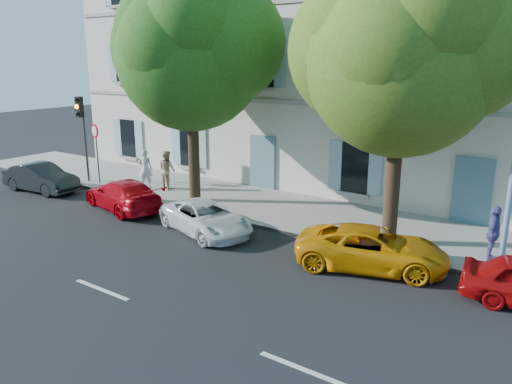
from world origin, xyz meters
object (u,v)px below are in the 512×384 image
Objects in this scene: car_dark_sedan at (41,178)px; pedestrian_c at (493,234)px; car_red_coupe at (123,195)px; traffic_light at (81,121)px; tree_left at (191,57)px; car_yellow_supercar at (372,248)px; car_white_coupe at (206,218)px; tree_right at (402,61)px; pedestrian_b at (167,170)px; road_sign at (96,141)px; pedestrian_a at (145,169)px.

pedestrian_c is at bearing -87.03° from car_dark_sedan.
car_red_coupe is 5.50m from traffic_light.
tree_left is at bearing 86.28° from pedestrian_c.
car_yellow_supercar is at bearing -93.42° from car_dark_sedan.
car_white_coupe is 7.96m from tree_right.
car_white_coupe is 0.44× the size of tree_right.
car_red_coupe is 2.52× the size of pedestrian_c.
car_yellow_supercar reaches higher than car_white_coupe.
traffic_light reaches higher than car_dark_sedan.
pedestrian_b is at bearing 16.13° from traffic_light.
pedestrian_c is (16.83, 0.46, -1.17)m from road_sign.
tree_right is 11.57m from pedestrian_b.
road_sign is (-13.89, -0.23, -3.56)m from tree_right.
car_red_coupe is 10.26m from car_yellow_supercar.
car_yellow_supercar is at bearing -13.64° from tree_left.
traffic_light is at bearing -96.89° from car_red_coupe.
car_yellow_supercar is 1.54× the size of road_sign.
car_white_coupe is 2.34× the size of pedestrian_c.
car_dark_sedan is 2.20× the size of pedestrian_b.
tree_right is 2.19× the size of traffic_light.
car_red_coupe is 4.53m from road_sign.
car_dark_sedan is at bearing -160.36° from tree_left.
car_white_coupe is (9.64, -0.00, -0.09)m from car_dark_sedan.
tree_right is at bearing 90.29° from pedestrian_c.
car_dark_sedan is at bearing 73.92° from car_yellow_supercar.
tree_left is 5.08× the size of pedestrian_a.
road_sign is 1.68× the size of pedestrian_c.
car_red_coupe is 11.47m from tree_right.
car_dark_sedan is 5.18m from car_red_coupe.
car_dark_sedan is at bearing 45.95° from pedestrian_b.
tree_left is 7.01m from traffic_light.
pedestrian_b is at bearing 18.15° from road_sign.
car_red_coupe is 1.04× the size of traffic_light.
pedestrian_a is at bearing -137.33° from car_red_coupe.
pedestrian_c is (14.38, -0.20, -0.05)m from pedestrian_a.
pedestrian_c is (13.48, -0.64, -0.04)m from pedestrian_b.
road_sign is 16.88m from pedestrian_c.
pedestrian_a is 1.01× the size of pedestrian_b.
pedestrian_b is 1.05× the size of pedestrian_c.
pedestrian_b reaches higher than car_red_coupe.
car_white_coupe is 5.80m from car_yellow_supercar.
car_white_coupe is 9.63m from traffic_light.
car_dark_sedan is 0.89× the size of car_yellow_supercar.
pedestrian_c is at bearing -170.96° from pedestrian_b.
pedestrian_c is (2.75, 2.12, 0.38)m from car_yellow_supercar.
tree_left reaches higher than road_sign.
road_sign is at bearing 87.52° from pedestrian_c.
pedestrian_b is (-4.95, 3.19, 0.48)m from car_white_coupe.
pedestrian_c is at bearing 113.98° from car_red_coupe.
tree_right is at bearing 0.96° from road_sign.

